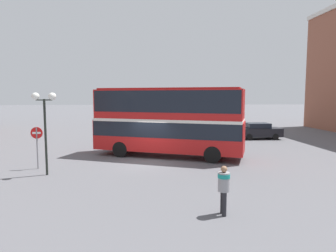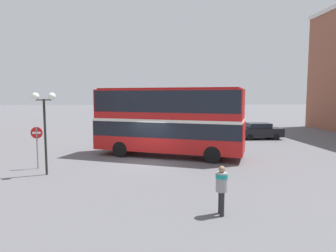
{
  "view_description": "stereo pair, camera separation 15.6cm",
  "coord_description": "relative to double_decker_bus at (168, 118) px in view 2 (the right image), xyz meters",
  "views": [
    {
      "loc": [
        -0.21,
        -18.43,
        4.18
      ],
      "look_at": [
        1.5,
        1.85,
        2.12
      ],
      "focal_mm": 32.0,
      "sensor_mm": 36.0,
      "label": 1
    },
    {
      "loc": [
        -0.06,
        -18.44,
        4.18
      ],
      "look_at": [
        1.5,
        1.85,
        2.12
      ],
      "focal_mm": 32.0,
      "sensor_mm": 36.0,
      "label": 2
    }
  ],
  "objects": [
    {
      "name": "ground_plane",
      "position": [
        -1.5,
        -1.85,
        -2.7
      ],
      "size": [
        240.0,
        240.0,
        0.0
      ],
      "primitive_type": "plane",
      "color": "#5B5B60"
    },
    {
      "name": "pedestrian_foreground",
      "position": [
        1.09,
        -10.28,
        -1.62
      ],
      "size": [
        0.45,
        0.45,
        1.75
      ],
      "rotation": [
        0.0,
        0.0,
        3.09
      ],
      "color": "#232328",
      "rests_on": "ground_plane"
    },
    {
      "name": "street_lamp_twin_globe",
      "position": [
        -6.8,
        -4.27,
        0.77
      ],
      "size": [
        1.23,
        0.39,
        4.35
      ],
      "color": "black",
      "rests_on": "ground_plane"
    },
    {
      "name": "double_decker_bus",
      "position": [
        0.0,
        0.0,
        0.0
      ],
      "size": [
        10.39,
        6.19,
        4.7
      ],
      "rotation": [
        0.0,
        0.0,
        -0.38
      ],
      "color": "red",
      "rests_on": "ground_plane"
    },
    {
      "name": "no_entry_sign",
      "position": [
        -7.74,
        -2.84,
        -1.06
      ],
      "size": [
        0.67,
        0.08,
        2.41
      ],
      "color": "gray",
      "rests_on": "ground_plane"
    },
    {
      "name": "parked_car_kerb_near",
      "position": [
        9.5,
        7.69,
        -1.91
      ],
      "size": [
        4.13,
        1.96,
        1.55
      ],
      "rotation": [
        0.0,
        0.0,
        -0.02
      ],
      "color": "black",
      "rests_on": "ground_plane"
    }
  ]
}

